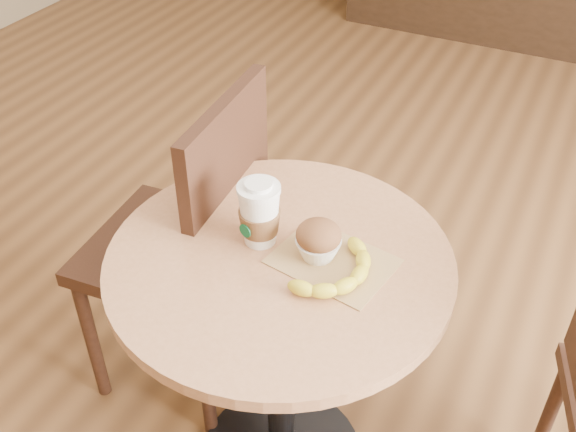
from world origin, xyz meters
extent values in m
cylinder|color=black|center=(-0.07, -0.10, 0.38)|extent=(0.07, 0.07, 0.72)
cylinder|color=#B67D53|center=(-0.07, -0.10, 0.73)|extent=(0.74, 0.74, 0.03)
cube|color=#351D12|center=(-0.49, 0.06, 0.48)|extent=(0.46, 0.46, 0.04)
cylinder|color=#351D12|center=(-0.68, 0.23, 0.24)|extent=(0.04, 0.04, 0.48)
cylinder|color=#351D12|center=(-0.65, -0.13, 0.24)|extent=(0.04, 0.04, 0.48)
cylinder|color=#351D12|center=(-0.32, 0.26, 0.24)|extent=(0.04, 0.04, 0.48)
cylinder|color=#351D12|center=(-0.29, -0.10, 0.24)|extent=(0.04, 0.04, 0.48)
cube|color=#351D12|center=(-0.29, 0.08, 0.75)|extent=(0.06, 0.41, 0.45)
cylinder|color=#351D12|center=(0.56, 0.19, 0.22)|extent=(0.04, 0.04, 0.44)
cube|color=#AB8553|center=(0.04, -0.06, 0.75)|extent=(0.27, 0.22, 0.00)
cylinder|color=white|center=(-0.13, -0.07, 0.89)|extent=(0.09, 0.09, 0.01)
cylinder|color=white|center=(-0.13, -0.07, 0.90)|extent=(0.06, 0.06, 0.01)
cylinder|color=#08512C|center=(-0.14, -0.11, 0.80)|extent=(0.03, 0.01, 0.03)
ellipsoid|color=brown|center=(0.01, -0.06, 0.81)|extent=(0.10, 0.10, 0.06)
ellipsoid|color=#FAE9C8|center=(0.01, -0.06, 0.83)|extent=(0.03, 0.03, 0.02)
camera|label=1|loc=(0.42, -1.04, 1.69)|focal=42.00mm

